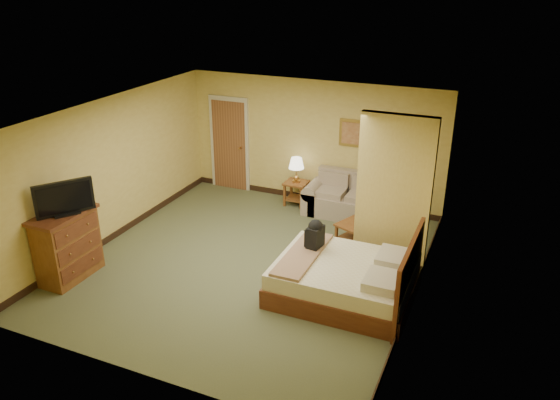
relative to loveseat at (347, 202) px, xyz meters
The scene contains 17 objects.
floor 2.75m from the loveseat, 109.80° to the right, with size 6.00×6.00×0.00m, color #545B3A.
ceiling 3.58m from the loveseat, 109.80° to the right, with size 6.00×6.00×0.00m, color white.
back_wall 1.44m from the loveseat, 155.22° to the left, with size 5.50×0.02×2.60m, color #D7BB5B.
left_wall 4.60m from the loveseat, 145.01° to the right, with size 0.02×6.00×2.60m, color #D7BB5B.
right_wall 3.31m from the loveseat, 54.66° to the right, with size 0.02×6.00×2.60m, color #D7BB5B.
partition 2.29m from the loveseat, 53.39° to the right, with size 1.20×0.15×2.60m, color #D7BB5B.
door 3.00m from the loveseat, behind, with size 0.94×0.16×2.10m.
baseboard 1.04m from the loveseat, 155.73° to the left, with size 5.50×0.02×0.12m, color black.
loveseat is the anchor object (origin of this frame).
side_table 1.15m from the loveseat, behind, with size 0.46×0.46×0.51m.
table_lamp 1.31m from the loveseat, behind, with size 0.32×0.32×0.53m.
coffee_table 1.31m from the loveseat, 64.82° to the right, with size 0.83×0.83×0.41m.
wall_picture 1.38m from the loveseat, 90.00° to the left, with size 0.71×0.04×0.56m.
dresser 5.34m from the loveseat, 129.62° to the right, with size 0.56×1.07×1.14m.
tv 5.39m from the loveseat, 128.78° to the right, with size 0.55×0.76×0.54m.
bed 3.03m from the loveseat, 72.90° to the right, with size 2.07×1.76×1.14m.
backpack 2.69m from the loveseat, 84.51° to the right, with size 0.23×0.32×0.51m.
Camera 1 is at (3.69, -7.25, 4.66)m, focal length 35.00 mm.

